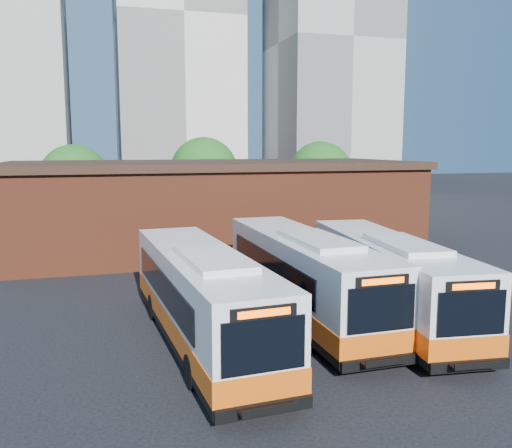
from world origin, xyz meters
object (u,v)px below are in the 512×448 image
object	(u,v)px
transit_worker	(424,330)
bus_midwest	(202,300)
bus_east	(388,281)
bus_mideast	(303,278)

from	to	relation	value
transit_worker	bus_midwest	bearing A→B (deg)	40.65
bus_midwest	transit_worker	xyz separation A→B (m)	(7.33, -3.56, -0.70)
bus_east	transit_worker	xyz separation A→B (m)	(-1.02, -4.37, -0.68)
bus_midwest	bus_mideast	distance (m)	5.31
bus_midwest	bus_mideast	size ratio (longest dim) A/B	0.99
bus_midwest	transit_worker	bearing A→B (deg)	-29.63
bus_midwest	bus_mideast	xyz separation A→B (m)	(4.89, 2.07, 0.03)
bus_midwest	bus_east	size ratio (longest dim) A/B	1.01
bus_mideast	bus_east	world-z (taller)	bus_mideast
bus_midwest	transit_worker	distance (m)	8.18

